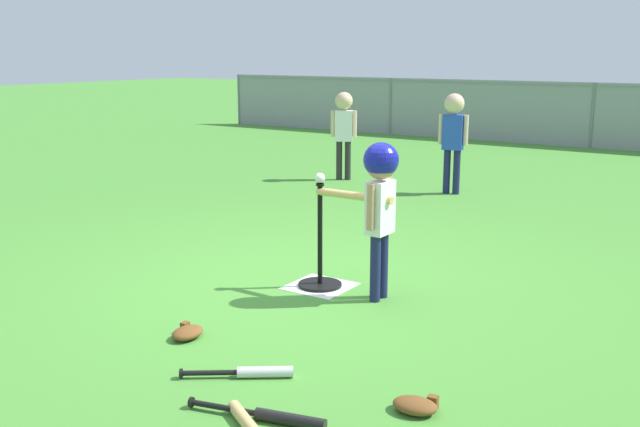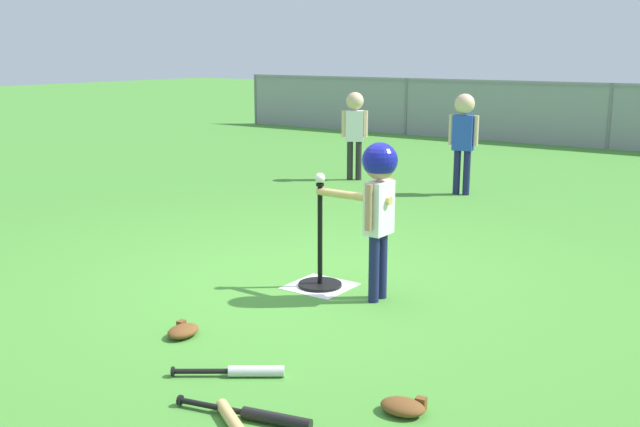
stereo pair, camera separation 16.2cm
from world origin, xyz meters
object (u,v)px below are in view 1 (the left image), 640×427
(fielder_deep_left, at_px, (453,130))
(batting_tee, at_px, (320,269))
(baseball_on_tee, at_px, (320,178))
(batter_child, at_px, (379,189))
(spare_bat_black, at_px, (276,417))
(fielder_deep_right, at_px, (344,124))
(glove_near_bats, at_px, (187,332))
(spare_bat_silver, at_px, (253,372))
(spare_bat_wood, at_px, (249,426))
(glove_by_plate, at_px, (416,405))

(fielder_deep_left, bearing_deg, batting_tee, -80.90)
(baseball_on_tee, relative_size, batter_child, 0.07)
(fielder_deep_left, distance_m, spare_bat_black, 5.90)
(fielder_deep_left, bearing_deg, spare_bat_black, -74.71)
(batter_child, bearing_deg, fielder_deep_right, 124.17)
(batting_tee, height_order, glove_near_bats, batting_tee)
(batting_tee, bearing_deg, spare_bat_silver, -69.93)
(spare_bat_wood, bearing_deg, baseball_on_tee, 114.42)
(baseball_on_tee, xyz_separation_m, glove_by_plate, (1.43, -1.35, -0.77))
(glove_by_plate, relative_size, glove_near_bats, 1.02)
(spare_bat_wood, xyz_separation_m, glove_by_plate, (0.55, 0.58, 0.01))
(fielder_deep_right, bearing_deg, spare_bat_silver, -63.15)
(batting_tee, bearing_deg, baseball_on_tee, 0.00)
(baseball_on_tee, relative_size, glove_by_plate, 0.31)
(baseball_on_tee, xyz_separation_m, fielder_deep_left, (-0.62, 3.85, -0.04))
(baseball_on_tee, bearing_deg, fielder_deep_right, 119.18)
(spare_bat_wood, distance_m, spare_bat_black, 0.14)
(batting_tee, height_order, spare_bat_black, batting_tee)
(glove_near_bats, bearing_deg, spare_bat_silver, -17.66)
(batter_child, relative_size, spare_bat_black, 1.60)
(batting_tee, height_order, baseball_on_tee, baseball_on_tee)
(batter_child, xyz_separation_m, fielder_deep_left, (-1.10, 3.86, -0.01))
(batting_tee, distance_m, spare_bat_black, 2.03)
(baseball_on_tee, xyz_separation_m, spare_bat_silver, (0.54, -1.47, -0.78))
(baseball_on_tee, xyz_separation_m, batter_child, (0.48, -0.01, -0.03))
(spare_bat_wood, bearing_deg, spare_bat_black, 69.10)
(fielder_deep_left, height_order, spare_bat_wood, fielder_deep_left)
(baseball_on_tee, height_order, spare_bat_silver, baseball_on_tee)
(fielder_deep_left, bearing_deg, glove_near_bats, -84.59)
(spare_bat_silver, relative_size, spare_bat_black, 0.76)
(baseball_on_tee, height_order, batter_child, batter_child)
(batting_tee, height_order, batter_child, batter_child)
(baseball_on_tee, distance_m, spare_bat_wood, 2.26)
(batting_tee, xyz_separation_m, glove_near_bats, (-0.13, -1.26, -0.10))
(spare_bat_silver, relative_size, glove_by_plate, 2.20)
(batting_tee, relative_size, glove_by_plate, 3.25)
(baseball_on_tee, height_order, glove_near_bats, baseball_on_tee)
(spare_bat_silver, distance_m, glove_near_bats, 0.70)
(spare_bat_black, bearing_deg, spare_bat_wood, -110.90)
(batter_child, xyz_separation_m, spare_bat_black, (0.44, -1.79, -0.75))
(glove_by_plate, bearing_deg, spare_bat_black, -137.93)
(batter_child, height_order, fielder_deep_right, fielder_deep_right)
(fielder_deep_right, xyz_separation_m, spare_bat_black, (3.15, -5.77, -0.72))
(spare_bat_silver, xyz_separation_m, glove_near_bats, (-0.67, 0.21, 0.01))
(batter_child, bearing_deg, baseball_on_tee, 178.94)
(spare_bat_silver, bearing_deg, batting_tee, 110.07)
(spare_bat_wood, relative_size, glove_near_bats, 2.37)
(fielder_deep_left, relative_size, spare_bat_silver, 2.30)
(fielder_deep_left, bearing_deg, spare_bat_wood, -75.51)
(glove_near_bats, bearing_deg, fielder_deep_right, 111.73)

